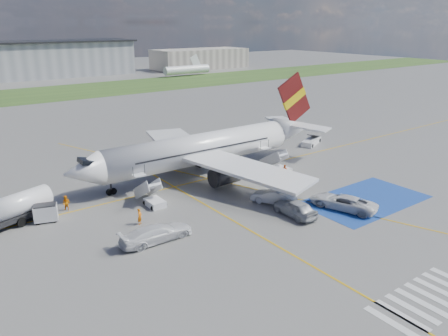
{
  "coord_description": "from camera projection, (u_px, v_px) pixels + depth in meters",
  "views": [
    {
      "loc": [
        -28.94,
        -30.74,
        18.66
      ],
      "look_at": [
        -2.17,
        5.76,
        3.5
      ],
      "focal_mm": 35.0,
      "sensor_mm": 36.0,
      "label": 1
    }
  ],
  "objects": [
    {
      "name": "taxiway_line_diag",
      "position": [
        209.0,
        178.0,
        54.83
      ],
      "size": [
        20.71,
        56.45,
        0.01
      ],
      "primitive_type": "cube",
      "rotation": [
        0.0,
        0.0,
        0.35
      ],
      "color": "gold",
      "rests_on": "ground"
    },
    {
      "name": "car_silver_b",
      "position": [
        274.0,
        196.0,
        47.04
      ],
      "size": [
        3.79,
        5.09,
        1.6
      ],
      "primitive_type": "imported",
      "rotation": [
        0.0,
        0.0,
        3.63
      ],
      "color": "silver",
      "rests_on": "ground"
    },
    {
      "name": "ground",
      "position": [
        273.0,
        210.0,
        45.66
      ],
      "size": [
        400.0,
        400.0,
        0.0
      ],
      "primitive_type": "plane",
      "color": "#60605E",
      "rests_on": "ground"
    },
    {
      "name": "belt_loader",
      "position": [
        311.0,
        142.0,
        70.11
      ],
      "size": [
        5.6,
        3.73,
        1.64
      ],
      "rotation": [
        0.0,
        0.0,
        0.43
      ],
      "color": "white",
      "rests_on": "ground"
    },
    {
      "name": "fuel_tanker",
      "position": [
        8.0,
        214.0,
        41.63
      ],
      "size": [
        8.96,
        5.02,
        2.97
      ],
      "rotation": [
        0.0,
        0.0,
        0.33
      ],
      "color": "black",
      "rests_on": "ground"
    },
    {
      "name": "taxiway_line_main",
      "position": [
        209.0,
        178.0,
        54.83
      ],
      "size": [
        120.0,
        0.2,
        0.01
      ],
      "primitive_type": "cube",
      "color": "gold",
      "rests_on": "ground"
    },
    {
      "name": "crew_fwd",
      "position": [
        140.0,
        216.0,
        42.19
      ],
      "size": [
        0.71,
        0.67,
        1.63
      ],
      "primitive_type": "imported",
      "rotation": [
        0.0,
        0.0,
        0.66
      ],
      "color": "orange",
      "rests_on": "ground"
    },
    {
      "name": "crosswalk",
      "position": [
        426.0,
        300.0,
        30.88
      ],
      "size": [
        9.0,
        4.0,
        0.01
      ],
      "color": "silver",
      "rests_on": "ground"
    },
    {
      "name": "crew_aft",
      "position": [
        285.0,
        171.0,
        54.82
      ],
      "size": [
        0.65,
        1.08,
        1.72
      ],
      "primitive_type": "imported",
      "rotation": [
        0.0,
        0.0,
        1.82
      ],
      "color": "orange",
      "rests_on": "ground"
    },
    {
      "name": "airstairs_aft",
      "position": [
        279.0,
        167.0,
        57.16
      ],
      "size": [
        1.9,
        5.2,
        3.6
      ],
      "color": "white",
      "rests_on": "ground"
    },
    {
      "name": "terminal_east",
      "position": [
        200.0,
        59.0,
        184.32
      ],
      "size": [
        40.0,
        16.0,
        8.0
      ],
      "primitive_type": "cube",
      "color": "gray",
      "rests_on": "ground"
    },
    {
      "name": "car_silver_a",
      "position": [
        295.0,
        208.0,
        44.04
      ],
      "size": [
        2.08,
        5.05,
        1.71
      ],
      "primitive_type": "imported",
      "rotation": [
        0.0,
        0.0,
        3.13
      ],
      "color": "#A8ABAF",
      "rests_on": "ground"
    },
    {
      "name": "van_white_a",
      "position": [
        343.0,
        200.0,
        45.68
      ],
      "size": [
        3.96,
        5.82,
        2.0
      ],
      "primitive_type": "imported",
      "rotation": [
        0.0,
        0.0,
        3.45
      ],
      "color": "silver",
      "rests_on": "ground"
    },
    {
      "name": "grass_strip",
      "position": [
        36.0,
        95.0,
        118.3
      ],
      "size": [
        400.0,
        30.0,
        0.01
      ],
      "primitive_type": "cube",
      "color": "#2D4C1E",
      "rests_on": "ground"
    },
    {
      "name": "airliner",
      "position": [
        209.0,
        147.0,
        56.13
      ],
      "size": [
        36.81,
        32.95,
        11.92
      ],
      "color": "white",
      "rests_on": "ground"
    },
    {
      "name": "terminal_centre",
      "position": [
        63.0,
        59.0,
        158.2
      ],
      "size": [
        48.0,
        18.0,
        12.0
      ],
      "primitive_type": "cube",
      "color": "gray",
      "rests_on": "ground"
    },
    {
      "name": "van_white_b",
      "position": [
        156.0,
        231.0,
        38.89
      ],
      "size": [
        5.15,
        2.12,
        2.01
      ],
      "primitive_type": "imported",
      "rotation": [
        0.0,
        0.0,
        1.56
      ],
      "color": "silver",
      "rests_on": "ground"
    },
    {
      "name": "staging_box",
      "position": [
        365.0,
        200.0,
        48.2
      ],
      "size": [
        14.0,
        8.0,
        0.01
      ],
      "primitive_type": "cube",
      "color": "#183D94",
      "rests_on": "ground"
    },
    {
      "name": "airstairs_fwd",
      "position": [
        153.0,
        199.0,
        46.79
      ],
      "size": [
        1.9,
        5.2,
        3.6
      ],
      "color": "white",
      "rests_on": "ground"
    },
    {
      "name": "taxiway_line_cross",
      "position": [
        311.0,
        265.0,
        35.2
      ],
      "size": [
        0.2,
        60.0,
        0.01
      ],
      "primitive_type": "cube",
      "color": "gold",
      "rests_on": "ground"
    },
    {
      "name": "crew_nose",
      "position": [
        66.0,
        203.0,
        45.24
      ],
      "size": [
        1.01,
        1.02,
        1.66
      ],
      "primitive_type": "imported",
      "rotation": [
        0.0,
        0.0,
        -0.82
      ],
      "color": "orange",
      "rests_on": "ground"
    },
    {
      "name": "gpu_cart",
      "position": [
        46.0,
        214.0,
        42.75
      ],
      "size": [
        2.48,
        1.96,
        1.81
      ],
      "rotation": [
        0.0,
        0.0,
        -0.31
      ],
      "color": "white",
      "rests_on": "ground"
    }
  ]
}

